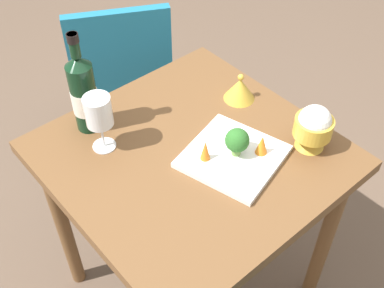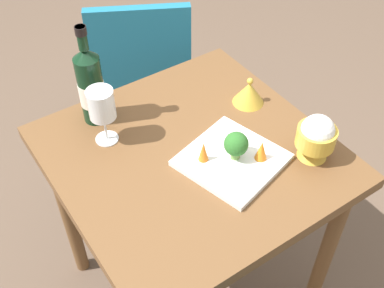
{
  "view_description": "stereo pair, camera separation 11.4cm",
  "coord_description": "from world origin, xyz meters",
  "px_view_note": "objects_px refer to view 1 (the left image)",
  "views": [
    {
      "loc": [
        -0.63,
        -0.73,
        1.74
      ],
      "look_at": [
        0.0,
        0.0,
        0.78
      ],
      "focal_mm": 45.18,
      "sensor_mm": 36.0,
      "label": 1
    },
    {
      "loc": [
        -0.54,
        -0.8,
        1.74
      ],
      "look_at": [
        0.0,
        0.0,
        0.78
      ],
      "focal_mm": 45.18,
      "sensor_mm": 36.0,
      "label": 2
    }
  ],
  "objects_px": {
    "chair_by_wall": "(122,71)",
    "broccoli_floret": "(237,141)",
    "wine_glass": "(98,113)",
    "carrot_garnish_left": "(207,150)",
    "carrot_garnish_right": "(262,144)",
    "rice_bowl": "(313,127)",
    "rice_bowl_lid": "(240,89)",
    "wine_bottle": "(84,93)",
    "serving_plate": "(233,156)"
  },
  "relations": [
    {
      "from": "wine_glass",
      "to": "carrot_garnish_left",
      "type": "relative_size",
      "value": 2.82
    },
    {
      "from": "wine_bottle",
      "to": "carrot_garnish_left",
      "type": "bearing_deg",
      "value": -64.02
    },
    {
      "from": "broccoli_floret",
      "to": "carrot_garnish_left",
      "type": "bearing_deg",
      "value": 149.9
    },
    {
      "from": "chair_by_wall",
      "to": "wine_bottle",
      "type": "xyz_separation_m",
      "value": [
        -0.39,
        -0.43,
        0.35
      ]
    },
    {
      "from": "wine_bottle",
      "to": "serving_plate",
      "type": "xyz_separation_m",
      "value": [
        0.23,
        -0.38,
        -0.12
      ]
    },
    {
      "from": "broccoli_floret",
      "to": "carrot_garnish_right",
      "type": "relative_size",
      "value": 1.4
    },
    {
      "from": "rice_bowl_lid",
      "to": "broccoli_floret",
      "type": "distance_m",
      "value": 0.27
    },
    {
      "from": "rice_bowl_lid",
      "to": "serving_plate",
      "type": "relative_size",
      "value": 0.33
    },
    {
      "from": "chair_by_wall",
      "to": "carrot_garnish_left",
      "type": "bearing_deg",
      "value": -78.27
    },
    {
      "from": "chair_by_wall",
      "to": "serving_plate",
      "type": "height_order",
      "value": "chair_by_wall"
    },
    {
      "from": "wine_bottle",
      "to": "rice_bowl_lid",
      "type": "relative_size",
      "value": 3.19
    },
    {
      "from": "rice_bowl",
      "to": "carrot_garnish_right",
      "type": "distance_m",
      "value": 0.15
    },
    {
      "from": "wine_glass",
      "to": "rice_bowl_lid",
      "type": "height_order",
      "value": "wine_glass"
    },
    {
      "from": "chair_by_wall",
      "to": "rice_bowl_lid",
      "type": "distance_m",
      "value": 0.69
    },
    {
      "from": "broccoli_floret",
      "to": "carrot_garnish_left",
      "type": "distance_m",
      "value": 0.09
    },
    {
      "from": "carrot_garnish_right",
      "to": "rice_bowl",
      "type": "bearing_deg",
      "value": -24.5
    },
    {
      "from": "rice_bowl",
      "to": "carrot_garnish_left",
      "type": "bearing_deg",
      "value": 151.11
    },
    {
      "from": "carrot_garnish_left",
      "to": "carrot_garnish_right",
      "type": "xyz_separation_m",
      "value": [
        0.13,
        -0.09,
        -0.0
      ]
    },
    {
      "from": "wine_glass",
      "to": "wine_bottle",
      "type": "bearing_deg",
      "value": 80.93
    },
    {
      "from": "rice_bowl",
      "to": "rice_bowl_lid",
      "type": "xyz_separation_m",
      "value": [
        -0.0,
        0.29,
        -0.04
      ]
    },
    {
      "from": "chair_by_wall",
      "to": "serving_plate",
      "type": "relative_size",
      "value": 2.77
    },
    {
      "from": "wine_glass",
      "to": "serving_plate",
      "type": "relative_size",
      "value": 0.58
    },
    {
      "from": "broccoli_floret",
      "to": "carrot_garnish_right",
      "type": "xyz_separation_m",
      "value": [
        0.06,
        -0.04,
        -0.02
      ]
    },
    {
      "from": "rice_bowl_lid",
      "to": "carrot_garnish_left",
      "type": "distance_m",
      "value": 0.3
    },
    {
      "from": "wine_bottle",
      "to": "rice_bowl_lid",
      "type": "xyz_separation_m",
      "value": [
        0.43,
        -0.2,
        -0.09
      ]
    },
    {
      "from": "chair_by_wall",
      "to": "serving_plate",
      "type": "bearing_deg",
      "value": -73.17
    },
    {
      "from": "chair_by_wall",
      "to": "rice_bowl_lid",
      "type": "height_order",
      "value": "chair_by_wall"
    },
    {
      "from": "wine_bottle",
      "to": "wine_glass",
      "type": "bearing_deg",
      "value": -99.07
    },
    {
      "from": "broccoli_floret",
      "to": "carrot_garnish_left",
      "type": "xyz_separation_m",
      "value": [
        -0.07,
        0.04,
        -0.02
      ]
    },
    {
      "from": "serving_plate",
      "to": "rice_bowl",
      "type": "bearing_deg",
      "value": -27.99
    },
    {
      "from": "rice_bowl",
      "to": "rice_bowl_lid",
      "type": "distance_m",
      "value": 0.29
    },
    {
      "from": "chair_by_wall",
      "to": "rice_bowl",
      "type": "xyz_separation_m",
      "value": [
        0.04,
        -0.92,
        0.3
      ]
    },
    {
      "from": "chair_by_wall",
      "to": "broccoli_floret",
      "type": "bearing_deg",
      "value": -72.54
    },
    {
      "from": "chair_by_wall",
      "to": "broccoli_floret",
      "type": "distance_m",
      "value": 0.88
    },
    {
      "from": "broccoli_floret",
      "to": "rice_bowl",
      "type": "bearing_deg",
      "value": -28.42
    },
    {
      "from": "carrot_garnish_right",
      "to": "serving_plate",
      "type": "bearing_deg",
      "value": 145.3
    },
    {
      "from": "wine_bottle",
      "to": "broccoli_floret",
      "type": "distance_m",
      "value": 0.46
    },
    {
      "from": "rice_bowl_lid",
      "to": "carrot_garnish_right",
      "type": "bearing_deg",
      "value": -121.61
    },
    {
      "from": "chair_by_wall",
      "to": "serving_plate",
      "type": "xyz_separation_m",
      "value": [
        -0.16,
        -0.81,
        0.23
      ]
    },
    {
      "from": "wine_bottle",
      "to": "carrot_garnish_right",
      "type": "relative_size",
      "value": 5.22
    },
    {
      "from": "wine_bottle",
      "to": "rice_bowl",
      "type": "height_order",
      "value": "wine_bottle"
    },
    {
      "from": "wine_glass",
      "to": "carrot_garnish_right",
      "type": "height_order",
      "value": "wine_glass"
    },
    {
      "from": "broccoli_floret",
      "to": "carrot_garnish_right",
      "type": "distance_m",
      "value": 0.07
    },
    {
      "from": "wine_bottle",
      "to": "rice_bowl_lid",
      "type": "distance_m",
      "value": 0.49
    },
    {
      "from": "chair_by_wall",
      "to": "broccoli_floret",
      "type": "xyz_separation_m",
      "value": [
        -0.15,
        -0.82,
        0.29
      ]
    },
    {
      "from": "broccoli_floret",
      "to": "carrot_garnish_right",
      "type": "height_order",
      "value": "broccoli_floret"
    },
    {
      "from": "wine_glass",
      "to": "chair_by_wall",
      "type": "bearing_deg",
      "value": 52.7
    },
    {
      "from": "serving_plate",
      "to": "carrot_garnish_right",
      "type": "bearing_deg",
      "value": -34.7
    },
    {
      "from": "chair_by_wall",
      "to": "wine_bottle",
      "type": "height_order",
      "value": "wine_bottle"
    },
    {
      "from": "wine_glass",
      "to": "carrot_garnish_right",
      "type": "xyz_separation_m",
      "value": [
        0.31,
        -0.32,
        -0.08
      ]
    }
  ]
}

